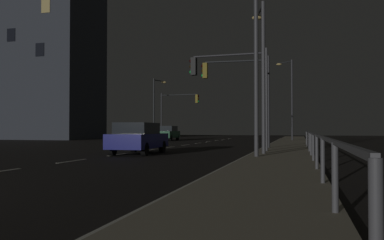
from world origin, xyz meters
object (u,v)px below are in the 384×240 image
(traffic_light_mid_left, at_px, (239,83))
(car_oncoming, at_px, (167,133))
(traffic_light_far_right, at_px, (178,106))
(street_lamp_corner, at_px, (290,92))
(street_lamp_far_end, at_px, (262,62))
(street_lamp_mid_block, at_px, (156,103))
(car, at_px, (138,138))
(traffic_light_far_center, at_px, (231,79))
(building_distant, at_px, (28,52))
(street_lamp_across_street, at_px, (263,44))

(traffic_light_mid_left, bearing_deg, car_oncoming, 122.15)
(traffic_light_far_right, xyz_separation_m, street_lamp_corner, (12.72, -3.26, 0.99))
(traffic_light_mid_left, height_order, street_lamp_far_end, street_lamp_far_end)
(traffic_light_far_right, bearing_deg, street_lamp_mid_block, -129.90)
(traffic_light_mid_left, relative_size, street_lamp_corner, 0.69)
(traffic_light_mid_left, distance_m, traffic_light_far_right, 22.12)
(car, bearing_deg, traffic_light_far_center, 27.79)
(car, height_order, building_distant, building_distant)
(building_distant, bearing_deg, traffic_light_far_right, 3.30)
(street_lamp_across_street, bearing_deg, street_lamp_mid_block, 119.10)
(traffic_light_far_center, height_order, street_lamp_mid_block, street_lamp_mid_block)
(car_oncoming, xyz_separation_m, street_lamp_mid_block, (-1.78, 1.32, 3.34))
(street_lamp_mid_block, bearing_deg, building_distant, 176.52)
(car, bearing_deg, building_distant, 136.41)
(traffic_light_far_center, distance_m, building_distant, 37.57)
(car_oncoming, bearing_deg, traffic_light_mid_left, -57.85)
(street_lamp_mid_block, bearing_deg, traffic_light_far_right, 50.10)
(traffic_light_mid_left, relative_size, street_lamp_mid_block, 0.81)
(car_oncoming, height_order, street_lamp_far_end, street_lamp_far_end)
(car_oncoming, bearing_deg, traffic_light_far_right, 88.97)
(street_lamp_corner, bearing_deg, car_oncoming, -178.83)
(traffic_light_far_center, bearing_deg, street_lamp_corner, 82.72)
(traffic_light_mid_left, bearing_deg, street_lamp_corner, 80.91)
(street_lamp_corner, height_order, building_distant, building_distant)
(traffic_light_far_right, xyz_separation_m, traffic_light_far_center, (10.19, -23.01, 0.01))
(traffic_light_far_right, height_order, street_lamp_corner, street_lamp_corner)
(traffic_light_far_center, xyz_separation_m, street_lamp_corner, (2.52, 19.75, 0.99))
(traffic_light_far_center, height_order, building_distant, building_distant)
(street_lamp_corner, relative_size, street_lamp_far_end, 1.14)
(traffic_light_far_center, relative_size, street_lamp_mid_block, 0.77)
(car_oncoming, xyz_separation_m, building_distant, (-19.45, 2.40, 10.12))
(street_lamp_across_street, xyz_separation_m, building_distant, (-31.78, 26.40, 6.24))
(traffic_light_mid_left, distance_m, traffic_light_far_center, 3.34)
(traffic_light_far_center, height_order, street_lamp_corner, street_lamp_corner)
(car_oncoming, height_order, street_lamp_mid_block, street_lamp_mid_block)
(street_lamp_across_street, distance_m, building_distant, 41.78)
(street_lamp_corner, height_order, street_lamp_across_street, street_lamp_corner)
(traffic_light_mid_left, distance_m, street_lamp_corner, 16.65)
(traffic_light_mid_left, xyz_separation_m, traffic_light_far_right, (-10.09, 19.68, -0.15))
(car_oncoming, relative_size, traffic_light_mid_left, 0.81)
(car, height_order, traffic_light_far_right, traffic_light_far_right)
(street_lamp_mid_block, bearing_deg, traffic_light_far_center, -59.97)
(street_lamp_across_street, xyz_separation_m, street_lamp_mid_block, (-14.10, 25.33, -0.54))
(traffic_light_far_center, bearing_deg, traffic_light_mid_left, 91.76)
(car_oncoming, bearing_deg, street_lamp_mid_block, 143.32)
(street_lamp_far_end, height_order, street_lamp_mid_block, street_lamp_far_end)
(traffic_light_mid_left, distance_m, building_distant, 35.62)
(street_lamp_far_end, relative_size, street_lamp_across_street, 0.92)
(car, height_order, traffic_light_far_center, traffic_light_far_center)
(traffic_light_far_center, bearing_deg, street_lamp_mid_block, 120.03)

